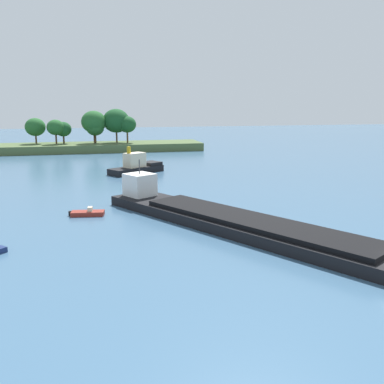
% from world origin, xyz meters
% --- Properties ---
extents(treeline_island, '(59.51, 12.65, 10.96)m').
position_xyz_m(treeline_island, '(-22.51, 92.37, 3.43)').
color(treeline_island, '#4C6038').
rests_on(treeline_island, ground).
extents(tugboat, '(10.63, 8.61, 4.93)m').
position_xyz_m(tugboat, '(-14.31, 53.03, 1.25)').
color(tugboat, black).
rests_on(tugboat, ground).
extents(small_motorboat, '(4.05, 1.96, 1.00)m').
position_xyz_m(small_motorboat, '(-23.00, 23.79, 0.28)').
color(small_motorboat, maroon).
rests_on(small_motorboat, ground).
extents(cargo_barge, '(24.04, 35.05, 5.71)m').
position_xyz_m(cargo_barge, '(-8.53, 14.71, 0.87)').
color(cargo_barge, black).
rests_on(cargo_barge, ground).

